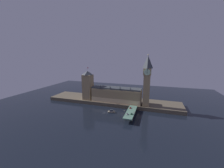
{
  "coord_description": "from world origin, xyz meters",
  "views": [
    {
      "loc": [
        67.8,
        -172.24,
        77.32
      ],
      "look_at": [
        5.66,
        20.0,
        36.27
      ],
      "focal_mm": 22.0,
      "sensor_mm": 36.0,
      "label": 1
    }
  ],
  "objects": [
    {
      "name": "victoria_tower",
      "position": [
        -39.62,
        28.86,
        29.69
      ],
      "size": [
        15.02,
        15.02,
        53.95
      ],
      "color": "#9E845B",
      "rests_on": "embankment"
    },
    {
      "name": "pedestrian_mid_walk",
      "position": [
        44.33,
        -9.57,
        7.67
      ],
      "size": [
        0.38,
        0.38,
        1.73
      ],
      "color": "black",
      "rests_on": "bridge"
    },
    {
      "name": "car_northbound_trail",
      "position": [
        37.06,
        -16.17,
        7.44
      ],
      "size": [
        2.04,
        3.83,
        1.47
      ],
      "color": "silver",
      "rests_on": "bridge"
    },
    {
      "name": "bridge",
      "position": [
        39.48,
        -5.0,
        4.69
      ],
      "size": [
        11.02,
        46.0,
        6.75
      ],
      "color": "slate",
      "rests_on": "ground_plane"
    },
    {
      "name": "car_southbound_lead",
      "position": [
        41.9,
        -13.85,
        7.47
      ],
      "size": [
        1.85,
        4.16,
        1.53
      ],
      "color": "#235633",
      "rests_on": "bridge"
    },
    {
      "name": "pedestrian_near_rail",
      "position": [
        34.63,
        -17.17,
        7.7
      ],
      "size": [
        0.38,
        0.38,
        1.79
      ],
      "color": "black",
      "rests_on": "bridge"
    },
    {
      "name": "street_lamp_far",
      "position": [
        34.23,
        9.72,
        10.69
      ],
      "size": [
        1.34,
        0.6,
        6.28
      ],
      "color": "#2D3333",
      "rests_on": "bridge"
    },
    {
      "name": "boat_upstream",
      "position": [
        11.86,
        -1.61,
        1.58
      ],
      "size": [
        11.44,
        6.16,
        4.32
      ],
      "color": "#B2A893",
      "rests_on": "ground_plane"
    },
    {
      "name": "embankment",
      "position": [
        0.0,
        39.0,
        2.8
      ],
      "size": [
        220.0,
        42.0,
        5.61
      ],
      "color": "brown",
      "rests_on": "ground_plane"
    },
    {
      "name": "ground_plane",
      "position": [
        0.0,
        0.0,
        0.0
      ],
      "size": [
        400.0,
        400.0,
        0.0
      ],
      "primitive_type": "plane",
      "color": "black"
    },
    {
      "name": "parliament_hall",
      "position": [
        9.68,
        30.31,
        17.21
      ],
      "size": [
        78.11,
        19.96,
        27.96
      ],
      "color": "#9E845B",
      "rests_on": "embankment"
    },
    {
      "name": "car_northbound_lead",
      "position": [
        37.06,
        5.59,
        7.49
      ],
      "size": [
        1.98,
        3.8,
        1.57
      ],
      "color": "red",
      "rests_on": "bridge"
    },
    {
      "name": "clock_tower",
      "position": [
        56.06,
        25.94,
        45.05
      ],
      "size": [
        10.98,
        11.09,
        74.37
      ],
      "color": "#9E845B",
      "rests_on": "embankment"
    },
    {
      "name": "street_lamp_near",
      "position": [
        34.23,
        -19.72,
        10.72
      ],
      "size": [
        1.34,
        0.6,
        6.33
      ],
      "color": "#2D3333",
      "rests_on": "bridge"
    }
  ]
}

